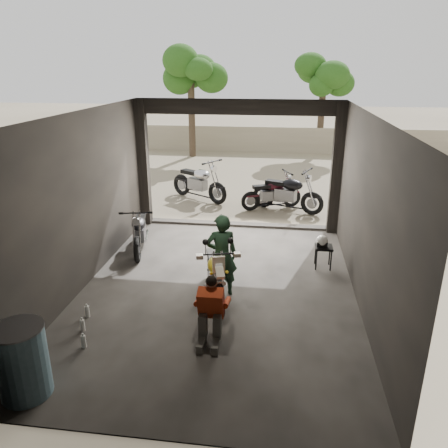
% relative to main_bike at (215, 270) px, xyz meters
% --- Properties ---
extents(ground, '(80.00, 80.00, 0.00)m').
position_rel_main_bike_xyz_m(ground, '(0.00, 0.27, -0.55)').
color(ground, '#7A6D56').
rests_on(ground, ground).
extents(garage, '(7.00, 7.13, 3.20)m').
position_rel_main_bike_xyz_m(garage, '(0.00, 0.82, 0.73)').
color(garage, '#2D2B28').
rests_on(garage, ground).
extents(boundary_wall, '(18.00, 0.30, 1.20)m').
position_rel_main_bike_xyz_m(boundary_wall, '(0.00, 14.27, 0.05)').
color(boundary_wall, gray).
rests_on(boundary_wall, ground).
extents(tree_left, '(2.20, 2.20, 5.60)m').
position_rel_main_bike_xyz_m(tree_left, '(-3.00, 12.77, 3.43)').
color(tree_left, '#382B1E').
rests_on(tree_left, ground).
extents(tree_right, '(2.20, 2.20, 5.00)m').
position_rel_main_bike_xyz_m(tree_right, '(2.80, 14.27, 3.01)').
color(tree_right, '#382B1E').
rests_on(tree_right, ground).
extents(main_bike, '(1.09, 1.78, 1.10)m').
position_rel_main_bike_xyz_m(main_bike, '(0.00, 0.00, 0.00)').
color(main_bike, beige).
rests_on(main_bike, ground).
extents(left_bike, '(0.97, 1.67, 1.06)m').
position_rel_main_bike_xyz_m(left_bike, '(-2.00, 1.92, -0.02)').
color(left_bike, black).
rests_on(left_bike, ground).
extents(outside_bike_a, '(2.03, 1.69, 1.29)m').
position_rel_main_bike_xyz_m(outside_bike_a, '(-1.42, 6.00, 0.09)').
color(outside_bike_a, black).
rests_on(outside_bike_a, ground).
extents(outside_bike_b, '(1.73, 1.25, 1.08)m').
position_rel_main_bike_xyz_m(outside_bike_b, '(0.83, 5.36, -0.01)').
color(outside_bike_b, '#3D0E18').
rests_on(outside_bike_b, ground).
extents(outside_bike_c, '(2.00, 1.38, 1.25)m').
position_rel_main_bike_xyz_m(outside_bike_c, '(1.28, 5.22, 0.07)').
color(outside_bike_c, black).
rests_on(outside_bike_c, ground).
extents(rider, '(0.64, 0.50, 1.54)m').
position_rel_main_bike_xyz_m(rider, '(0.09, 0.16, 0.22)').
color(rider, black).
rests_on(rider, ground).
extents(mechanic, '(0.51, 0.69, 1.00)m').
position_rel_main_bike_xyz_m(mechanic, '(0.12, -1.33, -0.05)').
color(mechanic, '#B93B18').
rests_on(mechanic, ground).
extents(stool, '(0.35, 0.35, 0.48)m').
position_rel_main_bike_xyz_m(stool, '(2.00, 1.52, -0.14)').
color(stool, black).
rests_on(stool, ground).
extents(helmet, '(0.30, 0.31, 0.24)m').
position_rel_main_bike_xyz_m(helmet, '(1.96, 1.52, 0.05)').
color(helmet, white).
rests_on(helmet, stool).
extents(oil_drum, '(0.75, 0.75, 0.97)m').
position_rel_main_bike_xyz_m(oil_drum, '(-2.00, -2.73, -0.07)').
color(oil_drum, '#41606E').
rests_on(oil_drum, ground).
extents(sign_post, '(0.84, 0.08, 2.52)m').
position_rel_main_bike_xyz_m(sign_post, '(3.36, 3.73, 1.16)').
color(sign_post, black).
rests_on(sign_post, ground).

